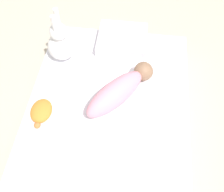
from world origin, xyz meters
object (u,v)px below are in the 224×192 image
object	(u,v)px
swaddled_baby	(120,90)
bunny_plush	(61,43)
pillow	(122,40)
turtle_plush	(41,111)

from	to	relation	value
swaddled_baby	bunny_plush	world-z (taller)	bunny_plush
swaddled_baby	bunny_plush	size ratio (longest dim) A/B	1.28
pillow	turtle_plush	world-z (taller)	pillow
bunny_plush	turtle_plush	bearing A→B (deg)	-2.63
bunny_plush	turtle_plush	world-z (taller)	bunny_plush
bunny_plush	turtle_plush	distance (m)	0.49
pillow	turtle_plush	size ratio (longest dim) A/B	1.75
bunny_plush	turtle_plush	xyz separation A→B (m)	(0.48, -0.02, -0.09)
swaddled_baby	pillow	world-z (taller)	swaddled_baby
pillow	bunny_plush	xyz separation A→B (m)	(0.17, -0.40, 0.08)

